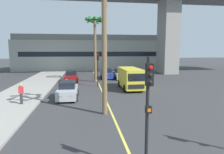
{
  "coord_description": "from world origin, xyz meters",
  "views": [
    {
      "loc": [
        -1.84,
        0.86,
        4.41
      ],
      "look_at": [
        0.0,
        14.0,
        2.6
      ],
      "focal_mm": 31.76,
      "sensor_mm": 36.0,
      "label": 1
    }
  ],
  "objects_px": {
    "delivery_van": "(130,78)",
    "palm_tree_near_median": "(95,29)",
    "car_queue_fourth": "(120,74)",
    "traffic_light_median_far": "(98,64)",
    "car_queue_second": "(68,90)",
    "car_queue_front": "(107,74)",
    "traffic_light_median_near": "(148,100)",
    "pedestrian_near_crosswalk": "(21,94)",
    "car_queue_third": "(71,77)",
    "palm_tree_mid_median": "(104,3)"
  },
  "relations": [
    {
      "from": "delivery_van",
      "to": "palm_tree_near_median",
      "type": "height_order",
      "value": "palm_tree_near_median"
    },
    {
      "from": "car_queue_fourth",
      "to": "traffic_light_median_far",
      "type": "bearing_deg",
      "value": -122.31
    },
    {
      "from": "car_queue_second",
      "to": "traffic_light_median_far",
      "type": "distance_m",
      "value": 6.7
    },
    {
      "from": "delivery_van",
      "to": "traffic_light_median_far",
      "type": "relative_size",
      "value": 1.25
    },
    {
      "from": "car_queue_front",
      "to": "traffic_light_median_far",
      "type": "height_order",
      "value": "traffic_light_median_far"
    },
    {
      "from": "car_queue_fourth",
      "to": "traffic_light_median_near",
      "type": "bearing_deg",
      "value": -97.98
    },
    {
      "from": "traffic_light_median_far",
      "to": "pedestrian_near_crosswalk",
      "type": "relative_size",
      "value": 2.59
    },
    {
      "from": "car_queue_fourth",
      "to": "palm_tree_near_median",
      "type": "height_order",
      "value": "palm_tree_near_median"
    },
    {
      "from": "palm_tree_near_median",
      "to": "delivery_van",
      "type": "bearing_deg",
      "value": -57.93
    },
    {
      "from": "traffic_light_median_near",
      "to": "pedestrian_near_crosswalk",
      "type": "height_order",
      "value": "traffic_light_median_near"
    },
    {
      "from": "car_queue_second",
      "to": "traffic_light_median_far",
      "type": "xyz_separation_m",
      "value": [
        3.17,
        5.56,
        1.99
      ]
    },
    {
      "from": "car_queue_third",
      "to": "car_queue_front",
      "type": "bearing_deg",
      "value": 26.97
    },
    {
      "from": "car_queue_fourth",
      "to": "delivery_van",
      "type": "relative_size",
      "value": 0.79
    },
    {
      "from": "traffic_light_median_far",
      "to": "palm_tree_mid_median",
      "type": "xyz_separation_m",
      "value": [
        -0.25,
        -10.64,
        4.73
      ]
    },
    {
      "from": "palm_tree_near_median",
      "to": "pedestrian_near_crosswalk",
      "type": "distance_m",
      "value": 14.55
    },
    {
      "from": "car_queue_front",
      "to": "car_queue_second",
      "type": "distance_m",
      "value": 13.3
    },
    {
      "from": "palm_tree_mid_median",
      "to": "car_queue_third",
      "type": "bearing_deg",
      "value": 102.2
    },
    {
      "from": "traffic_light_median_near",
      "to": "palm_tree_mid_median",
      "type": "height_order",
      "value": "palm_tree_mid_median"
    },
    {
      "from": "delivery_van",
      "to": "pedestrian_near_crosswalk",
      "type": "height_order",
      "value": "delivery_van"
    },
    {
      "from": "traffic_light_median_far",
      "to": "palm_tree_mid_median",
      "type": "height_order",
      "value": "palm_tree_mid_median"
    },
    {
      "from": "traffic_light_median_far",
      "to": "palm_tree_near_median",
      "type": "height_order",
      "value": "palm_tree_near_median"
    },
    {
      "from": "car_queue_second",
      "to": "car_queue_third",
      "type": "distance_m",
      "value": 9.64
    },
    {
      "from": "traffic_light_median_near",
      "to": "car_queue_front",
      "type": "bearing_deg",
      "value": 86.89
    },
    {
      "from": "traffic_light_median_far",
      "to": "pedestrian_near_crosswalk",
      "type": "distance_m",
      "value": 10.26
    },
    {
      "from": "car_queue_second",
      "to": "pedestrian_near_crosswalk",
      "type": "relative_size",
      "value": 2.54
    },
    {
      "from": "car_queue_second",
      "to": "delivery_van",
      "type": "distance_m",
      "value": 7.62
    },
    {
      "from": "car_queue_second",
      "to": "palm_tree_near_median",
      "type": "height_order",
      "value": "palm_tree_near_median"
    },
    {
      "from": "car_queue_third",
      "to": "car_queue_fourth",
      "type": "relative_size",
      "value": 1.0
    },
    {
      "from": "traffic_light_median_near",
      "to": "palm_tree_near_median",
      "type": "distance_m",
      "value": 21.76
    },
    {
      "from": "delivery_van",
      "to": "car_queue_second",
      "type": "bearing_deg",
      "value": -152.25
    },
    {
      "from": "car_queue_fourth",
      "to": "pedestrian_near_crosswalk",
      "type": "distance_m",
      "value": 17.22
    },
    {
      "from": "car_queue_front",
      "to": "car_queue_fourth",
      "type": "xyz_separation_m",
      "value": [
        1.98,
        -0.71,
        0.0
      ]
    },
    {
      "from": "car_queue_third",
      "to": "car_queue_fourth",
      "type": "height_order",
      "value": "same"
    },
    {
      "from": "car_queue_third",
      "to": "traffic_light_median_near",
      "type": "xyz_separation_m",
      "value": [
        3.95,
        -21.59,
        1.99
      ]
    },
    {
      "from": "car_queue_third",
      "to": "palm_tree_mid_median",
      "type": "relative_size",
      "value": 0.45
    },
    {
      "from": "traffic_light_median_far",
      "to": "palm_tree_near_median",
      "type": "distance_m",
      "value": 5.86
    },
    {
      "from": "car_queue_third",
      "to": "car_queue_fourth",
      "type": "bearing_deg",
      "value": 15.19
    },
    {
      "from": "car_queue_third",
      "to": "palm_tree_mid_median",
      "type": "xyz_separation_m",
      "value": [
        3.18,
        -14.72,
        6.72
      ]
    },
    {
      "from": "car_queue_third",
      "to": "car_queue_second",
      "type": "bearing_deg",
      "value": -88.43
    },
    {
      "from": "traffic_light_median_far",
      "to": "palm_tree_near_median",
      "type": "bearing_deg",
      "value": 91.17
    },
    {
      "from": "palm_tree_near_median",
      "to": "palm_tree_mid_median",
      "type": "xyz_separation_m",
      "value": [
        -0.17,
        -14.42,
        0.24
      ]
    },
    {
      "from": "car_queue_front",
      "to": "palm_tree_near_median",
      "type": "xyz_separation_m",
      "value": [
        -1.92,
        -2.98,
        6.47
      ]
    },
    {
      "from": "car_queue_front",
      "to": "palm_tree_near_median",
      "type": "distance_m",
      "value": 7.38
    },
    {
      "from": "car_queue_front",
      "to": "traffic_light_median_near",
      "type": "distance_m",
      "value": 24.39
    },
    {
      "from": "car_queue_second",
      "to": "delivery_van",
      "type": "relative_size",
      "value": 0.78
    },
    {
      "from": "car_queue_third",
      "to": "traffic_light_median_far",
      "type": "bearing_deg",
      "value": -49.9
    },
    {
      "from": "car_queue_third",
      "to": "delivery_van",
      "type": "xyz_separation_m",
      "value": [
        6.99,
        -6.1,
        0.57
      ]
    },
    {
      "from": "car_queue_second",
      "to": "traffic_light_median_far",
      "type": "bearing_deg",
      "value": 60.34
    },
    {
      "from": "delivery_van",
      "to": "traffic_light_median_near",
      "type": "relative_size",
      "value": 1.25
    },
    {
      "from": "traffic_light_median_near",
      "to": "traffic_light_median_far",
      "type": "distance_m",
      "value": 17.52
    }
  ]
}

